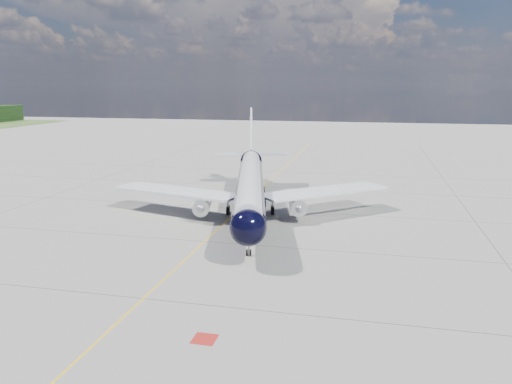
% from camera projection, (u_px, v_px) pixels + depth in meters
% --- Properties ---
extents(ground, '(320.00, 320.00, 0.00)m').
position_uv_depth(ground, '(249.00, 200.00, 72.74)').
color(ground, gray).
rests_on(ground, ground).
extents(taxiway_centerline, '(0.16, 160.00, 0.01)m').
position_uv_depth(taxiway_centerline, '(240.00, 208.00, 67.97)').
color(taxiway_centerline, yellow).
rests_on(taxiway_centerline, ground).
extents(red_marking, '(1.60, 1.60, 0.01)m').
position_uv_depth(red_marking, '(205.00, 339.00, 33.15)').
color(red_marking, maroon).
rests_on(red_marking, ground).
extents(main_airliner, '(35.74, 44.15, 12.90)m').
position_uv_depth(main_airliner, '(250.00, 184.00, 64.35)').
color(main_airliner, black).
rests_on(main_airliner, ground).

